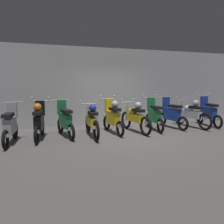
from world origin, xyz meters
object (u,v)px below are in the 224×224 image
(motorbike_slot_9, at_px, (208,113))
(motorbike_slot_3, at_px, (92,120))
(motorbike_slot_8, at_px, (191,114))
(motorbike_slot_4, at_px, (113,117))
(motorbike_slot_1, at_px, (39,121))
(motorbike_slot_0, at_px, (10,126))
(motorbike_slot_6, at_px, (154,116))
(motorbike_slot_7, at_px, (171,114))
(motorbike_slot_2, at_px, (65,121))
(motorbike_slot_5, at_px, (135,117))

(motorbike_slot_9, bearing_deg, motorbike_slot_3, -179.06)
(motorbike_slot_3, height_order, motorbike_slot_8, same)
(motorbike_slot_4, bearing_deg, motorbike_slot_1, 179.26)
(motorbike_slot_0, relative_size, motorbike_slot_6, 1.00)
(motorbike_slot_0, distance_m, motorbike_slot_7, 5.65)
(motorbike_slot_6, bearing_deg, motorbike_slot_8, -4.06)
(motorbike_slot_6, distance_m, motorbike_slot_7, 0.80)
(motorbike_slot_6, bearing_deg, motorbike_slot_4, 179.67)
(motorbike_slot_3, xyz_separation_m, motorbike_slot_6, (2.43, 0.20, -0.00))
(motorbike_slot_8, bearing_deg, motorbike_slot_0, -179.48)
(motorbike_slot_7, xyz_separation_m, motorbike_slot_8, (0.81, -0.17, 0.00))
(motorbike_slot_7, bearing_deg, motorbike_slot_3, -175.49)
(motorbike_slot_2, bearing_deg, motorbike_slot_9, -2.15)
(motorbike_slot_6, bearing_deg, motorbike_slot_1, 179.43)
(motorbike_slot_4, bearing_deg, motorbike_slot_6, -0.33)
(motorbike_slot_4, xyz_separation_m, motorbike_slot_7, (2.42, 0.05, -0.04))
(motorbike_slot_2, height_order, motorbike_slot_6, motorbike_slot_6)
(motorbike_slot_6, bearing_deg, motorbike_slot_2, 178.33)
(motorbike_slot_5, distance_m, motorbike_slot_6, 0.82)
(motorbike_slot_7, bearing_deg, motorbike_slot_0, -177.67)
(motorbike_slot_2, xyz_separation_m, motorbike_slot_8, (4.86, -0.21, 0.00))
(motorbike_slot_5, distance_m, motorbike_slot_7, 1.62)
(motorbike_slot_1, height_order, motorbike_slot_3, motorbike_slot_1)
(motorbike_slot_1, height_order, motorbike_slot_8, motorbike_slot_1)
(motorbike_slot_4, distance_m, motorbike_slot_5, 0.82)
(motorbike_slot_4, distance_m, motorbike_slot_9, 4.05)
(motorbike_slot_0, height_order, motorbike_slot_3, motorbike_slot_0)
(motorbike_slot_5, bearing_deg, motorbike_slot_9, -0.58)
(motorbike_slot_0, relative_size, motorbike_slot_3, 0.86)
(motorbike_slot_1, height_order, motorbike_slot_6, same)
(motorbike_slot_8, bearing_deg, motorbike_slot_7, 168.06)
(motorbike_slot_4, bearing_deg, motorbike_slot_5, -6.68)
(motorbike_slot_0, bearing_deg, motorbike_slot_9, 0.43)
(motorbike_slot_3, bearing_deg, motorbike_slot_8, 1.17)
(motorbike_slot_0, distance_m, motorbike_slot_4, 3.23)
(motorbike_slot_3, bearing_deg, motorbike_slot_0, 179.42)
(motorbike_slot_0, bearing_deg, motorbike_slot_3, -0.58)
(motorbike_slot_4, xyz_separation_m, motorbike_slot_5, (0.81, -0.09, -0.04))
(motorbike_slot_1, relative_size, motorbike_slot_4, 0.99)
(motorbike_slot_4, xyz_separation_m, motorbike_slot_9, (4.05, -0.13, -0.04))
(motorbike_slot_1, relative_size, motorbike_slot_2, 0.99)
(motorbike_slot_1, xyz_separation_m, motorbike_slot_5, (3.23, -0.13, -0.04))
(motorbike_slot_0, bearing_deg, motorbike_slot_8, 0.52)
(motorbike_slot_8, bearing_deg, motorbike_slot_3, -178.83)
(motorbike_slot_8, bearing_deg, motorbike_slot_4, 177.81)
(motorbike_slot_2, height_order, motorbike_slot_9, motorbike_slot_9)
(motorbike_slot_0, xyz_separation_m, motorbike_slot_1, (0.81, 0.21, 0.04))
(motorbike_slot_4, distance_m, motorbike_slot_6, 1.63)
(motorbike_slot_5, bearing_deg, motorbike_slot_3, -176.03)
(motorbike_slot_7, bearing_deg, motorbike_slot_8, -11.94)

